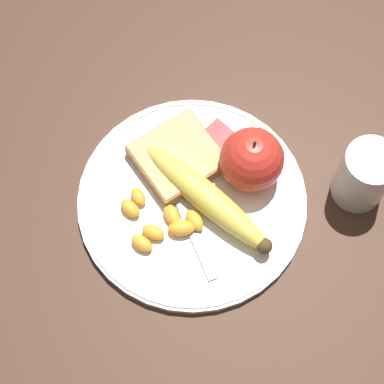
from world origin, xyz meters
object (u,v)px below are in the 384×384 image
(plate, at_px, (192,200))
(jam_packet, at_px, (216,141))
(fork, at_px, (181,205))
(juice_glass, at_px, (364,176))
(banana, at_px, (207,198))
(bread_slice, at_px, (178,157))
(apple, at_px, (252,160))

(plate, xyz_separation_m, jam_packet, (0.07, 0.03, 0.01))
(plate, bearing_deg, fork, 172.44)
(juice_glass, bearing_deg, jam_packet, 116.20)
(juice_glass, distance_m, jam_packet, 0.19)
(banana, xyz_separation_m, fork, (-0.02, 0.02, -0.02))
(banana, relative_size, fork, 1.23)
(plate, height_order, jam_packet, jam_packet)
(bread_slice, relative_size, jam_packet, 2.61)
(bread_slice, bearing_deg, apple, -56.64)
(apple, bearing_deg, plate, 159.59)
(banana, xyz_separation_m, jam_packet, (0.07, 0.05, -0.01))
(fork, bearing_deg, juice_glass, -105.26)
(juice_glass, height_order, jam_packet, juice_glass)
(plate, height_order, bread_slice, bread_slice)
(banana, bearing_deg, plate, 113.23)
(banana, height_order, fork, banana)
(apple, relative_size, banana, 0.43)
(banana, bearing_deg, apple, -8.40)
(bread_slice, xyz_separation_m, jam_packet, (0.05, -0.02, -0.00))
(apple, bearing_deg, banana, 171.60)
(plate, bearing_deg, apple, -20.41)
(banana, height_order, bread_slice, banana)
(juice_glass, bearing_deg, bread_slice, 125.47)
(apple, relative_size, jam_packet, 1.99)
(apple, distance_m, banana, 0.07)
(juice_glass, bearing_deg, plate, 138.81)
(jam_packet, bearing_deg, juice_glass, -63.80)
(juice_glass, height_order, banana, juice_glass)
(juice_glass, bearing_deg, banana, 141.33)
(plate, relative_size, fork, 1.73)
(jam_packet, bearing_deg, fork, -162.61)
(juice_glass, bearing_deg, apple, 126.87)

